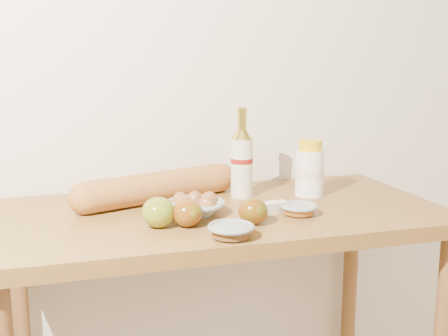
{
  "coord_description": "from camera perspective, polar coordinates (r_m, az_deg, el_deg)",
  "views": [
    {
      "loc": [
        -0.41,
        -0.23,
        1.31
      ],
      "look_at": [
        0.0,
        1.15,
        1.02
      ],
      "focal_mm": 45.0,
      "sensor_mm": 36.0,
      "label": 1
    }
  ],
  "objects": [
    {
      "name": "cream_bottle",
      "position": [
        1.68,
        8.69,
        -0.19
      ],
      "size": [
        0.11,
        0.11,
        0.17
      ],
      "rotation": [
        0.0,
        0.0,
        -0.39
      ],
      "color": "white",
      "rests_on": "table"
    },
    {
      "name": "back_wall",
      "position": [
        1.79,
        -3.37,
        11.01
      ],
      "size": [
        3.5,
        0.02,
        2.6
      ],
      "primitive_type": "cube",
      "color": "silver",
      "rests_on": "ground"
    },
    {
      "name": "syrup_bowl",
      "position": [
        1.48,
        7.62,
        -4.18
      ],
      "size": [
        0.11,
        0.11,
        0.03
      ],
      "rotation": [
        0.0,
        0.0,
        -0.16
      ],
      "color": "#8E9B94",
      "rests_on": "table"
    },
    {
      "name": "apple_yellowgreen",
      "position": [
        1.37,
        -6.7,
        -4.48
      ],
      "size": [
        0.09,
        0.09,
        0.08
      ],
      "rotation": [
        0.0,
        0.0,
        0.1
      ],
      "color": "olive",
      "rests_on": "table"
    },
    {
      "name": "bourbon_bottle",
      "position": [
        1.64,
        1.81,
        0.71
      ],
      "size": [
        0.08,
        0.08,
        0.26
      ],
      "rotation": [
        0.0,
        0.0,
        0.21
      ],
      "color": "beige",
      "rests_on": "table"
    },
    {
      "name": "apple_redgreen_front",
      "position": [
        1.37,
        -3.74,
        -4.58
      ],
      "size": [
        0.09,
        0.09,
        0.07
      ],
      "rotation": [
        0.0,
        0.0,
        0.23
      ],
      "color": "#980B08",
      "rests_on": "table"
    },
    {
      "name": "egg_bowl",
      "position": [
        1.48,
        -2.95,
        -3.85
      ],
      "size": [
        0.19,
        0.19,
        0.06
      ],
      "rotation": [
        0.0,
        0.0,
        -0.21
      ],
      "color": "#909D98",
      "rests_on": "table"
    },
    {
      "name": "butter_stick",
      "position": [
        1.48,
        4.57,
        -4.12
      ],
      "size": [
        0.11,
        0.06,
        0.03
      ],
      "rotation": [
        0.0,
        0.0,
        0.27
      ],
      "color": "beige",
      "rests_on": "table"
    },
    {
      "name": "sugar_bowl",
      "position": [
        1.29,
        0.72,
        -6.41
      ],
      "size": [
        0.11,
        0.11,
        0.03
      ],
      "rotation": [
        0.0,
        0.0,
        -0.01
      ],
      "color": "gray",
      "rests_on": "table"
    },
    {
      "name": "baguette",
      "position": [
        1.6,
        -6.75,
        -1.92
      ],
      "size": [
        0.52,
        0.26,
        0.09
      ],
      "rotation": [
        0.0,
        0.0,
        0.34
      ],
      "color": "#C7803C",
      "rests_on": "table"
    },
    {
      "name": "apple_redgreen_right",
      "position": [
        1.39,
        2.97,
        -4.38
      ],
      "size": [
        0.08,
        0.08,
        0.07
      ],
      "rotation": [
        0.0,
        0.0,
        0.09
      ],
      "color": "maroon",
      "rests_on": "table"
    },
    {
      "name": "table",
      "position": [
        1.56,
        -0.32,
        -8.57
      ],
      "size": [
        1.2,
        0.6,
        0.9
      ],
      "color": "olive",
      "rests_on": "ground"
    }
  ]
}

